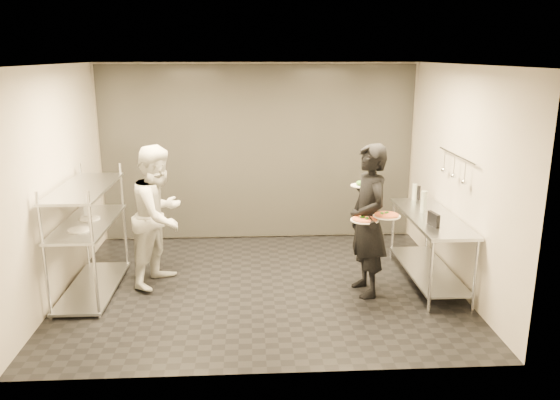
{
  "coord_description": "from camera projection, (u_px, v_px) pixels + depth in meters",
  "views": [
    {
      "loc": [
        -0.13,
        -6.55,
        2.92
      ],
      "look_at": [
        0.25,
        0.22,
        1.1
      ],
      "focal_mm": 35.0,
      "sensor_mm": 36.0,
      "label": 1
    }
  ],
  "objects": [
    {
      "name": "pos_monitor",
      "position": [
        434.0,
        219.0,
        6.54
      ],
      "size": [
        0.09,
        0.23,
        0.16
      ],
      "primitive_type": "cube",
      "rotation": [
        0.0,
        0.0,
        0.19
      ],
      "color": "black",
      "rests_on": "prep_counter"
    },
    {
      "name": "bottle_dark",
      "position": [
        418.0,
        193.0,
        7.71
      ],
      "size": [
        0.06,
        0.06,
        0.2
      ],
      "primitive_type": "cylinder",
      "color": "black",
      "rests_on": "prep_counter"
    },
    {
      "name": "utensil_rail",
      "position": [
        455.0,
        168.0,
        6.81
      ],
      "size": [
        0.07,
        1.2,
        0.31
      ],
      "color": "silver",
      "rests_on": "room_shell"
    },
    {
      "name": "chef",
      "position": [
        159.0,
        216.0,
        7.0
      ],
      "size": [
        0.99,
        1.09,
        1.83
      ],
      "primitive_type": "imported",
      "rotation": [
        0.0,
        0.0,
        1.16
      ],
      "color": "silver",
      "rests_on": "ground"
    },
    {
      "name": "bottle_green",
      "position": [
        424.0,
        201.0,
        7.12
      ],
      "size": [
        0.08,
        0.08,
        0.28
      ],
      "primitive_type": "cylinder",
      "color": "gray",
      "rests_on": "prep_counter"
    },
    {
      "name": "bottle_clear",
      "position": [
        415.0,
        192.0,
        7.71
      ],
      "size": [
        0.07,
        0.07,
        0.23
      ],
      "primitive_type": "cylinder",
      "color": "gray",
      "rests_on": "prep_counter"
    },
    {
      "name": "salad_plate",
      "position": [
        361.0,
        184.0,
        6.82
      ],
      "size": [
        0.25,
        0.25,
        0.07
      ],
      "color": "silver",
      "rests_on": "waiter"
    },
    {
      "name": "room_shell",
      "position": [
        259.0,
        163.0,
        7.86
      ],
      "size": [
        5.0,
        4.0,
        2.8
      ],
      "color": "black",
      "rests_on": "ground"
    },
    {
      "name": "pizza_plate_far",
      "position": [
        387.0,
        215.0,
        6.45
      ],
      "size": [
        0.33,
        0.33,
        0.05
      ],
      "color": "silver",
      "rests_on": "waiter"
    },
    {
      "name": "pizza_plate_near",
      "position": [
        365.0,
        219.0,
        6.45
      ],
      "size": [
        0.34,
        0.34,
        0.05
      ],
      "color": "silver",
      "rests_on": "waiter"
    },
    {
      "name": "pass_rack",
      "position": [
        88.0,
        233.0,
        6.76
      ],
      "size": [
        0.6,
        1.6,
        1.5
      ],
      "color": "silver",
      "rests_on": "ground"
    },
    {
      "name": "prep_counter",
      "position": [
        430.0,
        238.0,
        7.04
      ],
      "size": [
        0.6,
        1.8,
        0.92
      ],
      "color": "silver",
      "rests_on": "ground"
    },
    {
      "name": "waiter",
      "position": [
        368.0,
        221.0,
        6.67
      ],
      "size": [
        0.57,
        0.76,
        1.9
      ],
      "primitive_type": "imported",
      "rotation": [
        0.0,
        0.0,
        -1.39
      ],
      "color": "black",
      "rests_on": "ground"
    }
  ]
}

